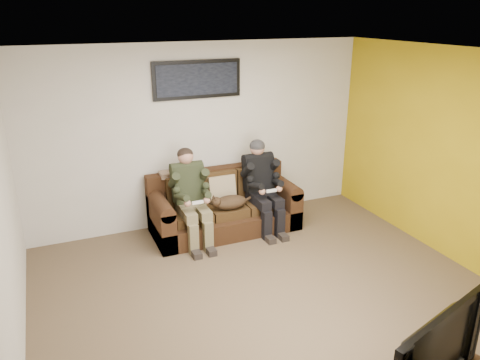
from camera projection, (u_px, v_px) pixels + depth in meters
name	position (u px, v px, depth m)	size (l,w,h in m)	color
floor	(270.00, 296.00, 5.19)	(5.00, 5.00, 0.00)	brown
ceiling	(276.00, 55.00, 4.30)	(5.00, 5.00, 0.00)	silver
wall_back	(202.00, 135.00, 6.69)	(5.00, 5.00, 0.00)	beige
wall_front	(443.00, 309.00, 2.80)	(5.00, 5.00, 0.00)	beige
wall_left	(0.00, 229.00, 3.82)	(4.50, 4.50, 0.00)	beige
wall_right	(457.00, 158.00, 5.67)	(4.50, 4.50, 0.00)	beige
accent_wall_right	(456.00, 158.00, 5.67)	(4.50, 4.50, 0.00)	#B39611
sofa	(223.00, 208.00, 6.71)	(2.05, 0.89, 0.84)	#341D0F
throw_pillow	(222.00, 189.00, 6.65)	(0.39, 0.11, 0.37)	tan
throw_blanket	(174.00, 174.00, 6.53)	(0.42, 0.21, 0.07)	tan
person_left	(190.00, 192.00, 6.24)	(0.51, 0.87, 1.27)	#716747
person_right	(262.00, 181.00, 6.63)	(0.51, 0.86, 1.27)	black
cat	(229.00, 202.00, 6.41)	(0.66, 0.26, 0.24)	#452F1B
framed_poster	(197.00, 79.00, 6.37)	(1.25, 0.05, 0.52)	black
television	(424.00, 346.00, 3.34)	(1.15, 0.15, 0.66)	black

